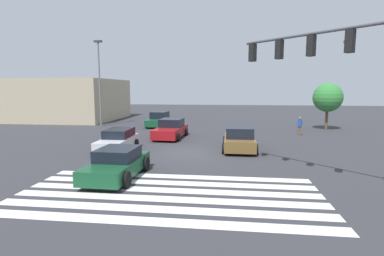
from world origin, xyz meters
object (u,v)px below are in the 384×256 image
(car_2, at_px, (159,120))
(car_4, at_px, (171,129))
(pedestrian, at_px, (300,125))
(street_light_pole_b, at_px, (99,76))
(car_3, at_px, (118,141))
(traffic_signal_mast, at_px, (333,65))
(tree_corner_a, at_px, (328,98))
(car_1, at_px, (239,139))
(car_0, at_px, (117,164))

(car_2, xyz_separation_m, car_4, (2.62, -7.08, -0.03))
(pedestrian, height_order, street_light_pole_b, street_light_pole_b)
(car_2, relative_size, car_3, 1.06)
(traffic_signal_mast, bearing_deg, street_light_pole_b, -1.42)
(car_2, bearing_deg, tree_corner_a, 91.74)
(street_light_pole_b, xyz_separation_m, tree_corner_a, (23.28, 0.03, -2.18))
(car_3, relative_size, tree_corner_a, 0.93)
(car_4, height_order, tree_corner_a, tree_corner_a)
(tree_corner_a, bearing_deg, pedestrian, -129.75)
(car_3, height_order, street_light_pole_b, street_light_pole_b)
(car_4, relative_size, pedestrian, 3.04)
(traffic_signal_mast, relative_size, tree_corner_a, 1.42)
(traffic_signal_mast, height_order, car_3, traffic_signal_mast)
(traffic_signal_mast, distance_m, car_3, 13.25)
(pedestrian, bearing_deg, street_light_pole_b, -55.92)
(car_1, height_order, street_light_pole_b, street_light_pole_b)
(traffic_signal_mast, height_order, street_light_pole_b, street_light_pole_b)
(traffic_signal_mast, bearing_deg, car_0, 41.28)
(car_1, relative_size, car_4, 0.89)
(traffic_signal_mast, distance_m, car_4, 15.27)
(pedestrian, bearing_deg, traffic_signal_mast, 37.41)
(traffic_signal_mast, bearing_deg, tree_corner_a, -62.14)
(tree_corner_a, bearing_deg, car_3, -143.29)
(car_0, distance_m, street_light_pole_b, 20.40)
(car_3, distance_m, pedestrian, 15.53)
(car_4, distance_m, pedestrian, 11.09)
(traffic_signal_mast, xyz_separation_m, car_3, (-10.99, 6.05, -4.26))
(car_0, relative_size, car_2, 0.96)
(car_3, relative_size, street_light_pole_b, 0.47)
(car_3, bearing_deg, traffic_signal_mast, 59.59)
(car_3, relative_size, car_4, 0.87)
(car_0, relative_size, street_light_pole_b, 0.48)
(car_3, xyz_separation_m, car_4, (2.35, 5.80, 0.00))
(car_4, bearing_deg, traffic_signal_mast, 40.15)
(car_3, bearing_deg, car_0, 18.69)
(car_2, xyz_separation_m, street_light_pole_b, (-6.31, -0.46, 4.61))
(car_1, bearing_deg, car_2, 35.60)
(street_light_pole_b, bearing_deg, car_1, -37.41)
(car_4, distance_m, street_light_pole_b, 12.05)
(car_1, bearing_deg, car_0, 140.48)
(car_3, distance_m, tree_corner_a, 20.97)
(car_2, bearing_deg, street_light_pole_b, -82.58)
(car_0, height_order, street_light_pole_b, street_light_pole_b)
(pedestrian, bearing_deg, car_1, 7.72)
(car_0, bearing_deg, car_2, -171.29)
(car_2, xyz_separation_m, tree_corner_a, (16.97, -0.43, 2.43))
(car_1, relative_size, tree_corner_a, 0.96)
(car_4, relative_size, tree_corner_a, 1.08)
(car_1, bearing_deg, traffic_signal_mast, -156.37)
(car_0, height_order, tree_corner_a, tree_corner_a)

